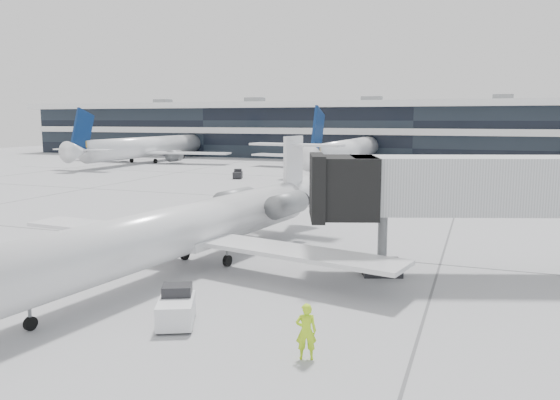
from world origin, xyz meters
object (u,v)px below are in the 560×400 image
at_px(jet_bridge, 526,187).
at_px(ramp_worker, 306,331).
at_px(baggage_tug, 176,308).
at_px(regional_jet, 193,226).

relative_size(jet_bridge, ramp_worker, 9.90).
bearing_deg(baggage_tug, ramp_worker, -37.14).
bearing_deg(ramp_worker, baggage_tug, -32.85).
bearing_deg(ramp_worker, jet_bridge, -139.65).
bearing_deg(jet_bridge, ramp_worker, -138.23).
relative_size(regional_jet, jet_bridge, 1.52).
height_order(jet_bridge, baggage_tug, jet_bridge).
height_order(ramp_worker, baggage_tug, ramp_worker).
height_order(regional_jet, baggage_tug, regional_jet).
relative_size(ramp_worker, baggage_tug, 0.74).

